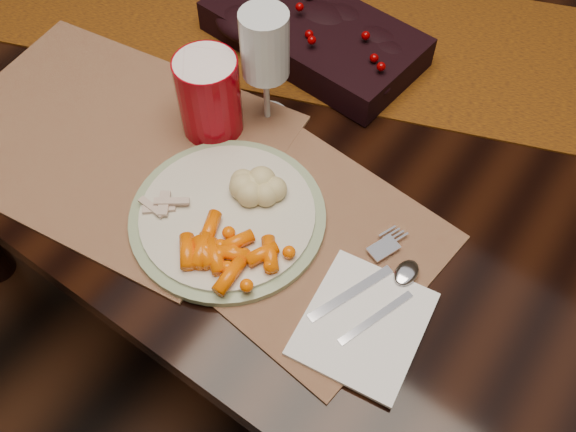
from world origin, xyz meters
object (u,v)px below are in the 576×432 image
Objects in this scene: mashed_potatoes at (258,182)px; wine_glass at (266,70)px; dinner_plate at (228,215)px; red_cup at (209,96)px; placemat_main at (281,222)px; centerpiece at (313,29)px; napkin at (364,323)px; dining_table at (349,235)px; baby_carrots at (229,247)px; turkey_shreds at (165,205)px.

wine_glass reaches higher than mashed_potatoes.
dinner_plate is 0.18m from red_cup.
placemat_main is 0.22m from wine_glass.
napkin is (0.34, -0.39, -0.03)m from centerpiece.
mashed_potatoes is (0.01, 0.05, 0.03)m from dinner_plate.
mashed_potatoes reaches higher than dinner_plate.
dining_table is 0.49m from dinner_plate.
baby_carrots reaches higher than dining_table.
mashed_potatoes is at bearing -26.10° from red_cup.
red_cup is at bearing 149.95° from napkin.
dining_table is 0.46m from placemat_main.
red_cup reaches higher than dining_table.
mashed_potatoes is at bearing 152.32° from napkin.
wine_glass is at bearing 89.70° from turkey_shreds.
baby_carrots is at bearing -90.55° from dining_table.
turkey_shreds is at bearing 178.22° from baby_carrots.
mashed_potatoes is (-0.05, 0.02, 0.04)m from placemat_main.
baby_carrots is at bearing 178.14° from napkin.
wine_glass is (-0.07, 0.19, 0.08)m from dinner_plate.
dinner_plate is at bearing 132.12° from baby_carrots.
turkey_shreds reaches higher than placemat_main.
centerpiece is 0.24m from red_cup.
baby_carrots is (-0.02, -0.08, 0.03)m from placemat_main.
red_cup is (-0.02, -0.24, 0.03)m from centerpiece.
wine_glass reaches higher than baby_carrots.
red_cup reaches higher than placemat_main.
dinner_plate is (-0.06, -0.04, 0.01)m from placemat_main.
wine_glass is (0.05, 0.07, 0.03)m from red_cup.
baby_carrots is at bearing -1.78° from turkey_shreds.
napkin is (0.23, -0.03, -0.00)m from dinner_plate.
turkey_shreds reaches higher than dining_table.
baby_carrots is (0.15, -0.41, -0.01)m from centerpiece.
mashed_potatoes is 0.16m from red_cup.
baby_carrots is at bearing -73.97° from mashed_potatoes.
placemat_main is 3.26× the size of red_cup.
centerpiece is at bearing 85.06° from red_cup.
dining_table is 0.50m from wine_glass.
placemat_main is 2.55× the size of napkin.
turkey_shreds is 0.41× the size of napkin.
mashed_potatoes is (0.12, -0.31, 0.00)m from centerpiece.
placemat_main is 0.16m from turkey_shreds.
dining_table is 0.54m from turkey_shreds.
dinner_plate is 4.06× the size of turkey_shreds.
dining_table is 24.05× the size of mashed_potatoes.
red_cup is 0.66× the size of wine_glass.
turkey_shreds is (0.03, -0.40, -0.01)m from centerpiece.
dining_table is at bearing 99.97° from placemat_main.
dining_table is at bearing 112.34° from napkin.
centerpiece reaches higher than baby_carrots.
dining_table is 5.04× the size of centerpiece.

